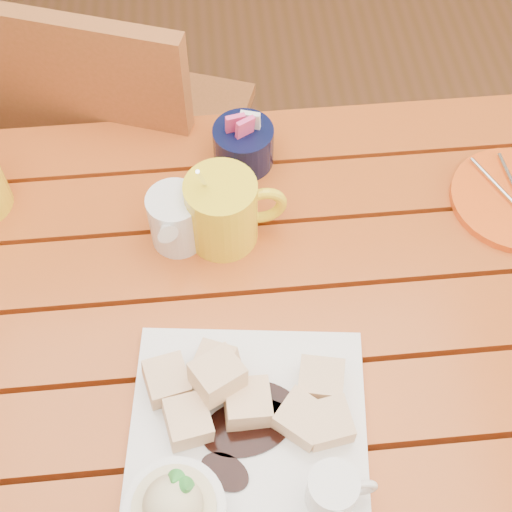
{
  "coord_description": "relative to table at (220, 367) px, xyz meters",
  "views": [
    {
      "loc": [
        0.01,
        -0.44,
        1.59
      ],
      "look_at": [
        0.06,
        0.07,
        0.82
      ],
      "focal_mm": 50.0,
      "sensor_mm": 36.0,
      "label": 1
    }
  ],
  "objects": [
    {
      "name": "dessert_plate",
      "position": [
        0.01,
        -0.17,
        0.14
      ],
      "size": [
        0.31,
        0.31,
        0.11
      ],
      "rotation": [
        0.0,
        0.0,
        -0.12
      ],
      "color": "white",
      "rests_on": "table"
    },
    {
      "name": "coffee_mug_right",
      "position": [
        0.02,
        0.16,
        0.16
      ],
      "size": [
        0.14,
        0.1,
        0.17
      ],
      "rotation": [
        0.0,
        0.0,
        0.08
      ],
      "color": "yellow",
      "rests_on": "table"
    },
    {
      "name": "chair_far",
      "position": [
        -0.19,
        0.55,
        -0.12
      ],
      "size": [
        0.56,
        0.56,
        0.93
      ],
      "rotation": [
        0.0,
        0.0,
        2.8
      ],
      "color": "brown",
      "rests_on": "ground"
    },
    {
      "name": "ground",
      "position": [
        0.0,
        -0.0,
        -0.64
      ],
      "size": [
        5.0,
        5.0,
        0.0
      ],
      "primitive_type": "plane",
      "color": "brown",
      "rests_on": "ground"
    },
    {
      "name": "table",
      "position": [
        0.0,
        0.0,
        0.0
      ],
      "size": [
        1.2,
        0.79,
        0.75
      ],
      "color": "#AD4D16",
      "rests_on": "ground"
    },
    {
      "name": "cream_pitcher",
      "position": [
        -0.04,
        0.16,
        0.16
      ],
      "size": [
        0.11,
        0.09,
        0.09
      ],
      "rotation": [
        0.0,
        0.0,
        0.35
      ],
      "color": "white",
      "rests_on": "table"
    },
    {
      "name": "sugar_caddy",
      "position": [
        0.06,
        0.29,
        0.14
      ],
      "size": [
        0.09,
        0.09,
        0.1
      ],
      "color": "black",
      "rests_on": "table"
    }
  ]
}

